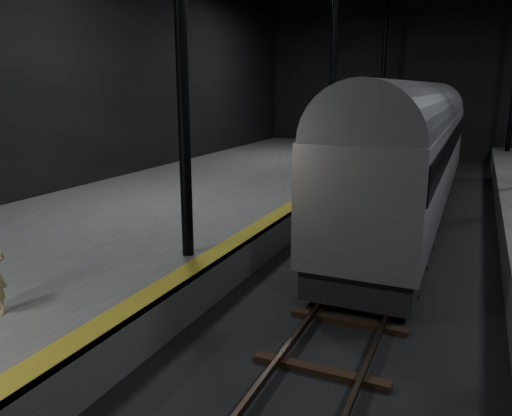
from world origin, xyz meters
The scene contains 5 objects.
ground centered at (0.00, 0.00, 0.00)m, with size 44.00×44.00×0.00m, color black.
platform_left centered at (-7.50, 0.00, 0.50)m, with size 9.00×43.80×1.00m, color #494947.
tactile_strip centered at (-3.25, 0.00, 1.00)m, with size 0.50×43.80×0.01m, color olive.
track centered at (0.00, 0.00, 0.07)m, with size 2.40×43.00×0.24m.
train centered at (0.00, 5.17, 2.71)m, with size 2.72×18.15×4.85m.
Camera 1 is at (2.07, -13.40, 4.79)m, focal length 35.00 mm.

